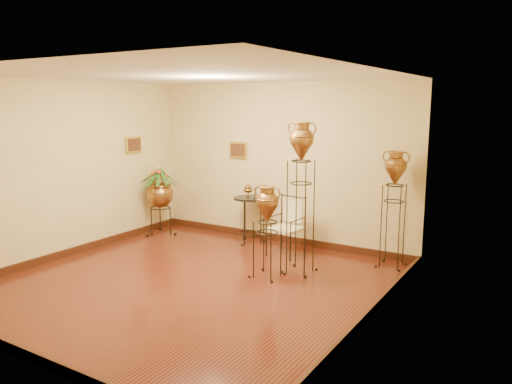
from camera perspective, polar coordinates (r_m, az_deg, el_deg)
The scene contains 8 objects.
ground at distance 7.05m, azimuth -7.41°, elevation -10.25°, with size 5.00×5.00×0.00m, color #5F2B16.
room_shell at distance 6.66m, azimuth -7.75°, elevation 3.91°, with size 5.02×5.02×2.81m.
amphora_tall at distance 7.17m, azimuth 5.13°, elevation -0.48°, with size 0.55×0.55×2.21m.
amphora_mid at distance 7.70m, azimuth 15.45°, elevation -1.83°, with size 0.43×0.43×1.78m.
amphora_short at distance 7.04m, azimuth 1.29°, elevation -4.50°, with size 0.47×0.47×1.34m.
planter_urn at distance 9.49m, azimuth -10.95°, elevation 0.10°, with size 1.03×1.03×1.47m.
armchair at distance 8.08m, azimuth 3.43°, elevation -3.96°, with size 0.59×0.56×0.96m.
side_table at distance 8.83m, azimuth -0.69°, elevation -3.10°, with size 0.71×0.71×1.03m.
Camera 1 is at (4.20, -5.11, 2.44)m, focal length 35.00 mm.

